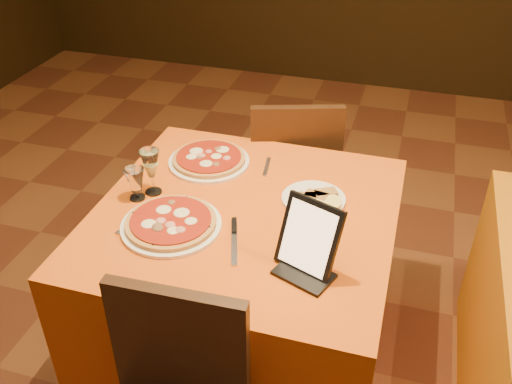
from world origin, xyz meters
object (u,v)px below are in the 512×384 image
(pizza_far, at_px, (209,160))
(chair_main_far, at_px, (292,172))
(water_glass, at_px, (136,184))
(main_table, at_px, (246,286))
(tablet, at_px, (309,237))
(wine_glass, at_px, (151,172))
(pizza_near, at_px, (171,224))

(pizza_far, bearing_deg, chair_main_far, 63.11)
(chair_main_far, height_order, water_glass, chair_main_far)
(main_table, distance_m, pizza_far, 0.55)
(chair_main_far, height_order, pizza_far, chair_main_far)
(chair_main_far, bearing_deg, water_glass, 44.77)
(main_table, relative_size, tablet, 4.51)
(water_glass, distance_m, tablet, 0.74)
(pizza_far, bearing_deg, wine_glass, -115.49)
(pizza_far, bearing_deg, water_glass, -117.76)
(pizza_near, height_order, tablet, tablet)
(main_table, xyz_separation_m, tablet, (0.29, -0.23, 0.49))
(pizza_far, distance_m, tablet, 0.76)
(main_table, height_order, wine_glass, wine_glass)
(main_table, bearing_deg, tablet, -38.70)
(main_table, height_order, pizza_far, pizza_far)
(water_glass, bearing_deg, chair_main_far, 62.76)
(main_table, distance_m, tablet, 0.62)
(main_table, distance_m, water_glass, 0.61)
(chair_main_far, relative_size, wine_glass, 4.79)
(tablet, bearing_deg, pizza_near, -166.21)
(main_table, relative_size, chair_main_far, 1.21)
(wine_glass, height_order, water_glass, wine_glass)
(pizza_near, height_order, pizza_far, same)
(chair_main_far, bearing_deg, pizza_near, 58.76)
(chair_main_far, relative_size, tablet, 3.73)
(wine_glass, bearing_deg, pizza_near, -50.04)
(main_table, bearing_deg, wine_glass, 176.86)
(chair_main_far, xyz_separation_m, tablet, (0.29, -1.01, 0.41))
(pizza_near, bearing_deg, water_glass, 146.53)
(chair_main_far, distance_m, wine_glass, 0.94)
(pizza_far, distance_m, water_glass, 0.37)
(main_table, relative_size, pizza_far, 3.22)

